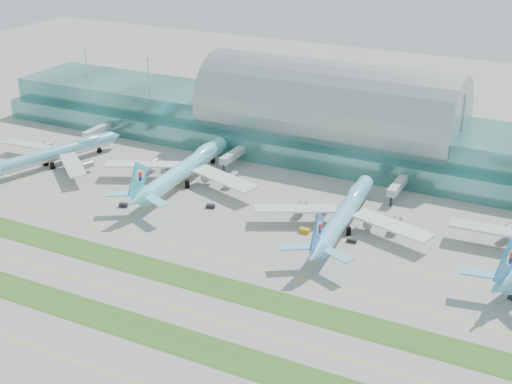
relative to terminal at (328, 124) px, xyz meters
The scene contains 17 objects.
ground 129.58m from the terminal, 90.00° to the right, with size 700.00×700.00×0.00m, color gray.
terminal is the anchor object (origin of this frame).
grass_strip_near 157.43m from the terminal, 90.00° to the right, with size 420.00×12.00×0.08m, color #2D591E.
grass_strip_far 127.58m from the terminal, 90.00° to the right, with size 420.00×12.00×0.08m, color #2D591E.
taxiline_a 177.36m from the terminal, 90.00° to the right, with size 420.00×0.35×0.01m, color yellow.
taxiline_b 143.50m from the terminal, 90.00° to the right, with size 420.00×0.35×0.01m, color yellow.
taxiline_c 111.70m from the terminal, 90.01° to the right, with size 420.00×0.35×0.01m, color yellow.
taxiline_d 89.92m from the terminal, 90.01° to the right, with size 420.00×0.35×0.01m, color yellow.
airliner_a 123.64m from the terminal, 146.05° to the right, with size 60.23×69.95×19.80m.
airliner_b 72.71m from the terminal, 123.57° to the right, with size 71.37×81.10×22.32m.
airliner_c 78.88m from the terminal, 63.95° to the right, with size 66.85×76.13×20.94m.
gse_a 145.74m from the terminal, 147.06° to the right, with size 3.74×2.00×1.43m, color orange.
gse_b 117.32m from the terminal, 141.09° to the right, with size 3.28×1.74×1.47m, color black.
gse_c 105.00m from the terminal, 118.06° to the right, with size 3.30×1.73×1.54m, color black.
gse_d 80.54m from the terminal, 103.15° to the right, with size 3.41×1.82×1.46m, color black.
gse_e 84.45m from the terminal, 73.98° to the right, with size 3.75×2.01×1.64m, color #C3880B.
gse_f 90.46m from the terminal, 62.84° to the right, with size 3.53×1.54×1.30m, color black.
Camera 1 is at (111.42, -164.77, 118.00)m, focal length 50.00 mm.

